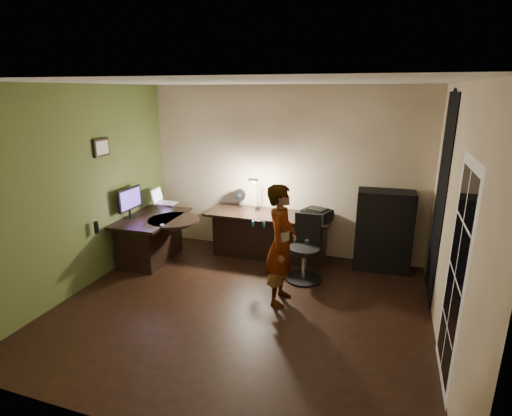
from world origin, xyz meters
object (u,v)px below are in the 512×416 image
(desk_right, at_px, (268,236))
(person, at_px, (281,245))
(desk_left, at_px, (153,239))
(cabinet, at_px, (383,231))
(office_chair, at_px, (305,249))
(monitor, at_px, (129,207))

(desk_right, xyz_separation_m, person, (0.55, -1.29, 0.40))
(desk_left, distance_m, cabinet, 3.54)
(desk_left, relative_size, person, 0.81)
(desk_left, distance_m, office_chair, 2.41)
(desk_right, height_order, cabinet, cabinet)
(desk_right, relative_size, office_chair, 2.14)
(desk_right, distance_m, monitor, 2.21)
(person, bearing_deg, monitor, 78.48)
(cabinet, height_order, office_chair, cabinet)
(desk_right, relative_size, cabinet, 1.64)
(office_chair, distance_m, person, 0.77)
(cabinet, distance_m, office_chair, 1.28)
(person, bearing_deg, office_chair, -13.84)
(desk_right, distance_m, cabinet, 1.76)
(desk_right, bearing_deg, monitor, -158.32)
(cabinet, xyz_separation_m, office_chair, (-1.03, -0.75, -0.14))
(desk_left, height_order, person, person)
(monitor, bearing_deg, desk_left, 23.29)
(monitor, height_order, office_chair, monitor)
(monitor, relative_size, person, 0.34)
(desk_left, xyz_separation_m, desk_right, (1.70, 0.68, 0.01))
(desk_right, relative_size, monitor, 3.77)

